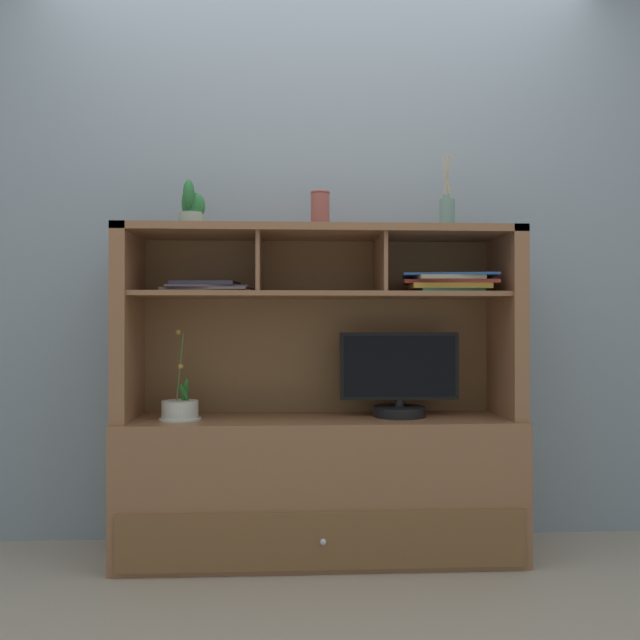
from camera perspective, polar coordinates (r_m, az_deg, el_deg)
name	(u,v)px	position (r m, az deg, el deg)	size (l,w,h in m)	color
floor_plane	(320,557)	(2.90, 0.00, -19.70)	(6.00, 6.00, 0.02)	#A19381
back_wall	(317,225)	(3.02, -0.24, 8.19)	(6.00, 0.02, 2.80)	gray
media_console	(320,452)	(2.80, -0.01, -11.27)	(1.62, 0.47, 1.35)	brown
tv_monitor	(399,380)	(2.79, 6.83, -5.11)	(0.49, 0.22, 0.35)	black
potted_orchid	(180,410)	(2.75, -11.93, -7.57)	(0.17, 0.17, 0.36)	beige
magazine_stack_left	(449,282)	(2.76, 11.00, 3.21)	(0.41, 0.30, 0.07)	#467D5F
magazine_stack_centre	(207,288)	(2.79, -9.67, 2.76)	(0.38, 0.25, 0.04)	gray
diffuser_bottle	(447,213)	(2.83, 10.86, 9.00)	(0.06, 0.06, 0.31)	slate
potted_succulent	(191,209)	(2.79, -11.02, 9.38)	(0.12, 0.11, 0.19)	gray
ceramic_vase	(320,210)	(2.77, 0.01, 9.46)	(0.08, 0.08, 0.15)	brown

